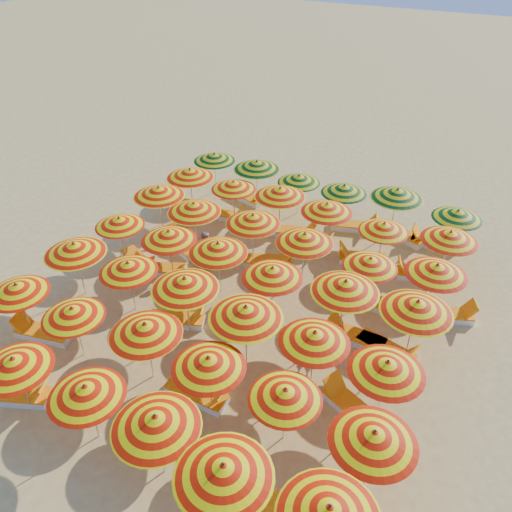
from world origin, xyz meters
The scene contains 67 objects.
ground centered at (0.00, 0.00, 0.00)m, with size 120.00×120.00×0.00m, color #DCBE61.
umbrella_1 centered at (-2.93, -6.25, 1.68)m, with size 2.31×2.31×1.91m.
umbrella_2 centered at (-0.84, -6.05, 1.66)m, with size 2.13×2.13×1.89m.
umbrella_3 centered at (1.13, -6.04, 1.80)m, with size 2.07×2.07×2.05m.
umbrella_4 centered at (2.96, -6.34, 1.85)m, with size 2.27×2.27×2.10m.
umbrella_5 centered at (5.00, -6.13, 1.82)m, with size 2.04×2.04×2.07m.
umbrella_6 centered at (-5.22, -4.22, 1.65)m, with size 2.16×2.16×1.87m.
umbrella_7 centered at (-3.11, -4.19, 1.61)m, with size 2.28×2.28×1.83m.
umbrella_8 centered at (-0.85, -3.90, 1.77)m, with size 2.18×2.18×2.01m.
umbrella_9 centered at (1.15, -4.05, 1.70)m, with size 2.40×2.40×1.93m.
umbrella_10 centered at (3.13, -3.97, 1.61)m, with size 2.05×2.05×1.82m.
umbrella_11 centered at (5.24, -4.21, 1.74)m, with size 2.32×2.32×1.98m.
umbrella_12 centered at (-5.06, -2.09, 1.82)m, with size 2.52×2.52×2.07m.
umbrella_13 centered at (-3.09, -1.92, 1.67)m, with size 2.00×2.00×1.89m.
umbrella_14 centered at (-0.98, -1.95, 1.84)m, with size 2.52×2.52×2.10m.
umbrella_15 centered at (1.16, -2.23, 1.88)m, with size 2.64×2.64×2.13m.
umbrella_16 centered at (3.05, -2.08, 1.72)m, with size 2.04×2.04×1.95m.
umbrella_17 centered at (4.94, -2.22, 1.73)m, with size 1.97×1.97×1.97m.
umbrella_18 centered at (-5.16, 0.07, 1.61)m, with size 2.15×2.15×1.83m.
umbrella_19 centered at (-3.00, 0.03, 1.72)m, with size 1.92×1.92×1.96m.
umbrella_20 centered at (-1.15, 0.12, 1.77)m, with size 2.10×2.10×2.02m.
umbrella_21 centered at (0.91, -0.17, 1.72)m, with size 2.06×2.06×1.95m.
umbrella_22 centered at (3.08, 0.08, 1.84)m, with size 2.00×2.00×2.09m.
umbrella_23 centered at (5.06, 0.14, 1.84)m, with size 2.57×2.57×2.09m.
umbrella_24 centered at (-5.06, 2.21, 1.82)m, with size 2.37×2.37×2.07m.
umbrella_25 centered at (-3.23, 1.86, 1.80)m, with size 2.52×2.52×2.05m.
umbrella_26 centered at (-1.01, 2.17, 1.78)m, with size 2.04×2.04×2.02m.
umbrella_27 centered at (1.04, 1.91, 1.77)m, with size 2.39×2.39×2.02m.
umbrella_28 centered at (3.27, 1.86, 1.61)m, with size 2.23×2.23×1.82m.
umbrella_29 centered at (5.17, 2.24, 1.74)m, with size 2.38×2.38×1.97m.
umbrella_30 centered at (-4.94, 4.10, 1.80)m, with size 2.09×2.09×2.05m.
umbrella_31 centered at (-3.02, 4.28, 1.65)m, with size 2.30×2.30×1.87m.
umbrella_32 centered at (-1.01, 4.31, 1.82)m, with size 2.45×2.45×2.07m.
umbrella_33 centered at (0.91, 4.18, 1.74)m, with size 2.02×2.02×1.97m.
umbrella_34 centered at (3.05, 4.07, 1.60)m, with size 1.77×1.77×1.82m.
umbrella_35 centered at (5.17, 4.30, 1.76)m, with size 2.46×2.46×2.00m.
umbrella_36 centered at (-5.07, 6.14, 1.68)m, with size 1.89×1.89×1.91m.
umbrella_37 centered at (-2.91, 6.02, 1.82)m, with size 2.45×2.45×2.07m.
umbrella_38 centered at (-1.02, 6.08, 1.61)m, with size 2.15×2.15×1.82m.
umbrella_39 centered at (0.92, 5.99, 1.66)m, with size 1.87×1.87×1.88m.
umbrella_40 centered at (2.89, 6.26, 1.83)m, with size 2.49×2.49×2.08m.
umbrella_41 centered at (5.12, 6.10, 1.64)m, with size 1.79×1.79×1.86m.
lounger_1 centered at (-3.43, -6.17, 0.15)m, with size 1.82×1.21×0.69m.
lounger_3 centered at (-4.72, -4.21, 0.15)m, with size 1.82×0.95×0.69m.
lounger_4 centered at (0.65, -3.93, 0.15)m, with size 1.74×0.59×0.69m.
lounger_5 centered at (-1.48, -1.82, 0.15)m, with size 1.82×1.19×0.69m.
lounger_6 centered at (4.35, -2.44, 0.15)m, with size 1.82×1.21×0.69m.
lounger_7 centered at (-4.57, 0.07, 0.15)m, with size 1.82×1.21×0.69m.
lounger_8 centered at (-3.60, 0.00, 0.15)m, with size 1.82×1.26×0.69m.
lounger_9 centered at (3.58, 0.05, 0.15)m, with size 1.74×0.61×0.69m.
lounger_10 centered at (4.56, -0.04, 0.15)m, with size 1.82×0.98×0.69m.
lounger_11 centered at (-3.83, 1.64, 0.15)m, with size 1.82×1.23×0.69m.
lounger_12 centered at (-0.42, 2.28, 0.15)m, with size 1.82×1.23×0.69m.
lounger_13 centered at (3.87, 1.79, 0.15)m, with size 1.82×0.99×0.69m.
lounger_14 centered at (5.76, 2.29, 0.15)m, with size 1.82×1.22×0.69m.
lounger_15 centered at (-5.53, 4.30, 0.15)m, with size 1.83×1.09×0.69m.
lounger_16 centered at (-3.52, 4.33, 0.15)m, with size 1.78×0.75×0.69m.
lounger_17 centered at (-0.42, 4.50, 0.15)m, with size 1.83×1.14×0.69m.
lounger_18 centered at (0.41, 4.12, 0.15)m, with size 1.77×0.70×0.69m.
lounger_19 centered at (2.46, 4.01, 0.15)m, with size 1.82×1.19×0.69m.
lounger_20 centered at (4.58, 4.04, 0.15)m, with size 1.83×1.10×0.69m.
lounger_21 centered at (-3.42, 6.08, 0.15)m, with size 1.83×1.03×0.69m.
lounger_22 centered at (1.52, 6.02, 0.15)m, with size 1.83×1.07×0.69m.
lounger_23 centered at (3.48, 6.25, 0.15)m, with size 1.82×1.21×0.69m.
lounger_24 centered at (4.53, 6.26, 0.15)m, with size 1.77×0.69×0.69m.
beachgoer_a centered at (2.75, -1.92, 0.70)m, with size 0.51×0.34×1.41m, color tan.
beachgoer_b centered at (-2.36, 1.19, 0.70)m, with size 0.68×0.53×1.40m, color tan.
Camera 1 is at (6.04, -10.79, 10.57)m, focal length 35.00 mm.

